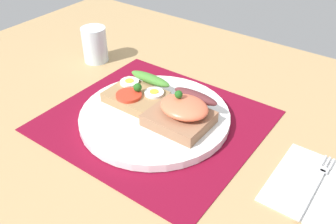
{
  "coord_description": "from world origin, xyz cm",
  "views": [
    {
      "loc": [
        34.09,
        -42.87,
        41.03
      ],
      "look_at": [
        3.0,
        0.0,
        3.27
      ],
      "focal_mm": 39.51,
      "sensor_mm": 36.0,
      "label": 1
    }
  ],
  "objects_px": {
    "plate": "(155,116)",
    "sandwich_egg_tomato": "(138,93)",
    "fork": "(316,184)",
    "drinking_glass": "(95,45)",
    "sandwich_salmon": "(183,111)",
    "napkin": "(312,185)"
  },
  "relations": [
    {
      "from": "plate",
      "to": "sandwich_egg_tomato",
      "type": "bearing_deg",
      "value": 161.32
    },
    {
      "from": "fork",
      "to": "drinking_glass",
      "type": "distance_m",
      "value": 0.56
    },
    {
      "from": "plate",
      "to": "fork",
      "type": "height_order",
      "value": "plate"
    },
    {
      "from": "plate",
      "to": "sandwich_salmon",
      "type": "height_order",
      "value": "sandwich_salmon"
    },
    {
      "from": "sandwich_egg_tomato",
      "to": "sandwich_salmon",
      "type": "bearing_deg",
      "value": -4.76
    },
    {
      "from": "plate",
      "to": "fork",
      "type": "bearing_deg",
      "value": 1.79
    },
    {
      "from": "sandwich_egg_tomato",
      "to": "fork",
      "type": "height_order",
      "value": "sandwich_egg_tomato"
    },
    {
      "from": "sandwich_salmon",
      "to": "drinking_glass",
      "type": "bearing_deg",
      "value": 162.32
    },
    {
      "from": "napkin",
      "to": "fork",
      "type": "height_order",
      "value": "fork"
    },
    {
      "from": "plate",
      "to": "drinking_glass",
      "type": "xyz_separation_m",
      "value": [
        -0.26,
        0.11,
        0.03
      ]
    },
    {
      "from": "plate",
      "to": "fork",
      "type": "relative_size",
      "value": 1.82
    },
    {
      "from": "napkin",
      "to": "drinking_glass",
      "type": "height_order",
      "value": "drinking_glass"
    },
    {
      "from": "fork",
      "to": "sandwich_salmon",
      "type": "bearing_deg",
      "value": -179.97
    },
    {
      "from": "plate",
      "to": "fork",
      "type": "xyz_separation_m",
      "value": [
        0.29,
        0.01,
        -0.0
      ]
    },
    {
      "from": "sandwich_egg_tomato",
      "to": "napkin",
      "type": "bearing_deg",
      "value": -1.57
    },
    {
      "from": "sandwich_egg_tomato",
      "to": "fork",
      "type": "xyz_separation_m",
      "value": [
        0.35,
        -0.01,
        -0.02
      ]
    },
    {
      "from": "sandwich_egg_tomato",
      "to": "drinking_glass",
      "type": "relative_size",
      "value": 1.29
    },
    {
      "from": "plate",
      "to": "sandwich_egg_tomato",
      "type": "height_order",
      "value": "sandwich_egg_tomato"
    },
    {
      "from": "drinking_glass",
      "to": "fork",
      "type": "bearing_deg",
      "value": -10.29
    },
    {
      "from": "plate",
      "to": "napkin",
      "type": "bearing_deg",
      "value": 1.73
    },
    {
      "from": "sandwich_salmon",
      "to": "napkin",
      "type": "distance_m",
      "value": 0.24
    },
    {
      "from": "sandwich_salmon",
      "to": "fork",
      "type": "xyz_separation_m",
      "value": [
        0.24,
        0.0,
        -0.03
      ]
    }
  ]
}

